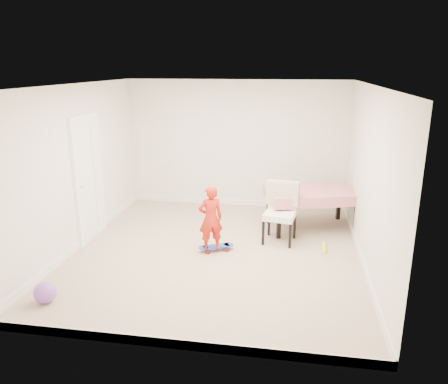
% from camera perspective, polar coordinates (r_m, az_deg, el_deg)
% --- Properties ---
extents(ground, '(5.00, 5.00, 0.00)m').
position_cam_1_polar(ground, '(7.03, -1.08, -7.87)').
color(ground, tan).
rests_on(ground, ground).
extents(ceiling, '(4.50, 5.00, 0.04)m').
position_cam_1_polar(ceiling, '(6.42, -1.20, 13.63)').
color(ceiling, white).
rests_on(ceiling, wall_back).
extents(wall_back, '(4.50, 0.04, 2.60)m').
position_cam_1_polar(wall_back, '(9.01, 1.71, 6.21)').
color(wall_back, silver).
rests_on(wall_back, ground).
extents(wall_front, '(4.50, 0.04, 2.60)m').
position_cam_1_polar(wall_front, '(4.30, -7.09, -5.39)').
color(wall_front, silver).
rests_on(wall_front, ground).
extents(wall_left, '(0.04, 5.00, 2.60)m').
position_cam_1_polar(wall_left, '(7.34, -18.56, 3.01)').
color(wall_left, silver).
rests_on(wall_left, ground).
extents(wall_right, '(0.04, 5.00, 2.60)m').
position_cam_1_polar(wall_right, '(6.59, 18.31, 1.60)').
color(wall_right, silver).
rests_on(wall_right, ground).
extents(door, '(0.11, 0.94, 2.11)m').
position_cam_1_polar(door, '(7.65, -17.31, 1.53)').
color(door, white).
rests_on(door, ground).
extents(baseboard_back, '(4.50, 0.02, 0.12)m').
position_cam_1_polar(baseboard_back, '(9.31, 1.65, -1.31)').
color(baseboard_back, white).
rests_on(baseboard_back, ground).
extents(baseboard_front, '(4.50, 0.02, 0.12)m').
position_cam_1_polar(baseboard_front, '(4.89, -6.59, -19.06)').
color(baseboard_front, white).
rests_on(baseboard_front, ground).
extents(baseboard_left, '(0.02, 5.00, 0.12)m').
position_cam_1_polar(baseboard_left, '(7.70, -17.80, -5.99)').
color(baseboard_left, white).
rests_on(baseboard_left, ground).
extents(baseboard_right, '(0.02, 5.00, 0.12)m').
position_cam_1_polar(baseboard_right, '(7.00, 17.48, -8.27)').
color(baseboard_right, white).
rests_on(baseboard_right, ground).
extents(dining_table, '(1.79, 1.40, 0.74)m').
position_cam_1_polar(dining_table, '(8.05, 11.26, -2.19)').
color(dining_table, '#B60918').
rests_on(dining_table, ground).
extents(dining_chair, '(0.64, 0.71, 1.00)m').
position_cam_1_polar(dining_chair, '(7.32, 7.30, -2.78)').
color(dining_chair, silver).
rests_on(dining_chair, ground).
extents(skateboard, '(0.61, 0.44, 0.09)m').
position_cam_1_polar(skateboard, '(7.07, -1.02, -7.34)').
color(skateboard, blue).
rests_on(skateboard, ground).
extents(child, '(0.46, 0.40, 1.07)m').
position_cam_1_polar(child, '(6.84, -1.75, -3.76)').
color(child, red).
rests_on(child, ground).
extents(balloon, '(0.28, 0.28, 0.28)m').
position_cam_1_polar(balloon, '(6.03, -22.34, -12.05)').
color(balloon, '#8D51C2').
rests_on(balloon, ground).
extents(foam_toy, '(0.07, 0.40, 0.06)m').
position_cam_1_polar(foam_toy, '(7.32, 12.97, -7.06)').
color(foam_toy, yellow).
rests_on(foam_toy, ground).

